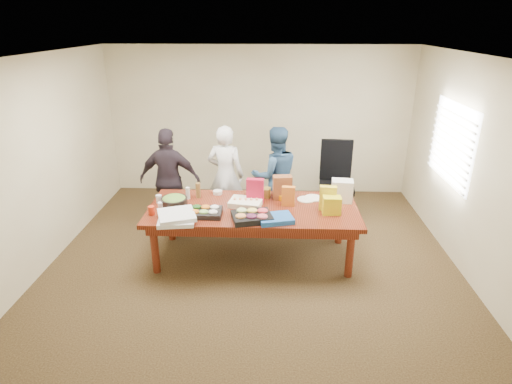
{
  "coord_description": "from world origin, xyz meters",
  "views": [
    {
      "loc": [
        0.25,
        -5.14,
        3.07
      ],
      "look_at": [
        0.03,
        0.1,
        0.93
      ],
      "focal_mm": 29.53,
      "sensor_mm": 36.0,
      "label": 1
    }
  ],
  "objects_px": {
    "person_center": "(226,175)",
    "sheet_cake": "(246,203)",
    "conference_table": "(253,232)",
    "salad_bowl": "(174,202)",
    "person_right": "(275,176)",
    "office_chair": "(337,184)"
  },
  "relations": [
    {
      "from": "person_right",
      "to": "salad_bowl",
      "type": "distance_m",
      "value": 1.76
    },
    {
      "from": "office_chair",
      "to": "sheet_cake",
      "type": "xyz_separation_m",
      "value": [
        -1.4,
        -1.21,
        0.17
      ]
    },
    {
      "from": "person_center",
      "to": "salad_bowl",
      "type": "relative_size",
      "value": 4.46
    },
    {
      "from": "conference_table",
      "to": "office_chair",
      "type": "xyz_separation_m",
      "value": [
        1.3,
        1.28,
        0.24
      ]
    },
    {
      "from": "person_center",
      "to": "person_right",
      "type": "height_order",
      "value": "person_center"
    },
    {
      "from": "sheet_cake",
      "to": "person_center",
      "type": "bearing_deg",
      "value": 120.82
    },
    {
      "from": "person_center",
      "to": "sheet_cake",
      "type": "distance_m",
      "value": 1.11
    },
    {
      "from": "person_right",
      "to": "office_chair",
      "type": "bearing_deg",
      "value": 174.82
    },
    {
      "from": "conference_table",
      "to": "sheet_cake",
      "type": "xyz_separation_m",
      "value": [
        -0.1,
        0.07,
        0.41
      ]
    },
    {
      "from": "conference_table",
      "to": "salad_bowl",
      "type": "bearing_deg",
      "value": 179.93
    },
    {
      "from": "conference_table",
      "to": "sheet_cake",
      "type": "relative_size",
      "value": 6.56
    },
    {
      "from": "person_center",
      "to": "person_right",
      "type": "distance_m",
      "value": 0.78
    },
    {
      "from": "conference_table",
      "to": "salad_bowl",
      "type": "xyz_separation_m",
      "value": [
        -1.06,
        0.0,
        0.43
      ]
    },
    {
      "from": "conference_table",
      "to": "person_right",
      "type": "bearing_deg",
      "value": 75.05
    },
    {
      "from": "conference_table",
      "to": "sheet_cake",
      "type": "height_order",
      "value": "sheet_cake"
    },
    {
      "from": "sheet_cake",
      "to": "conference_table",
      "type": "bearing_deg",
      "value": -24.67
    },
    {
      "from": "office_chair",
      "to": "sheet_cake",
      "type": "relative_size",
      "value": 2.88
    },
    {
      "from": "person_center",
      "to": "sheet_cake",
      "type": "relative_size",
      "value": 3.76
    },
    {
      "from": "conference_table",
      "to": "person_center",
      "type": "distance_m",
      "value": 1.29
    },
    {
      "from": "office_chair",
      "to": "person_center",
      "type": "xyz_separation_m",
      "value": [
        -1.79,
        -0.17,
        0.19
      ]
    },
    {
      "from": "conference_table",
      "to": "person_right",
      "type": "relative_size",
      "value": 1.76
    },
    {
      "from": "office_chair",
      "to": "person_right",
      "type": "xyz_separation_m",
      "value": [
        -1.0,
        -0.17,
        0.18
      ]
    }
  ]
}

